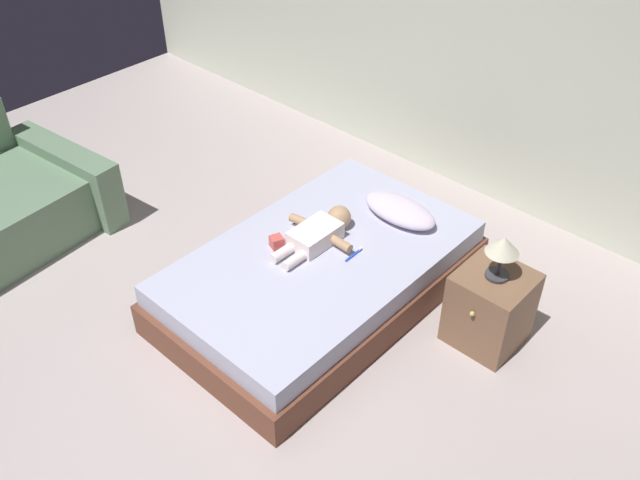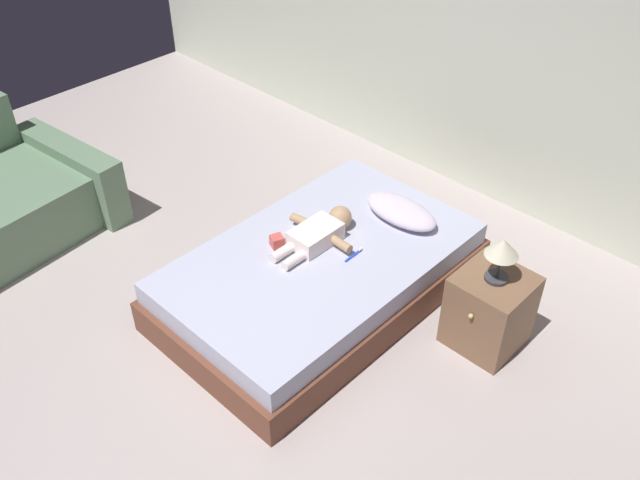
% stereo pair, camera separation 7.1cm
% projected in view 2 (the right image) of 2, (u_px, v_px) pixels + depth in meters
% --- Properties ---
extents(ground_plane, '(8.00, 8.00, 0.00)m').
position_uv_depth(ground_plane, '(183.00, 411.00, 3.79)').
color(ground_plane, '#B0A3A0').
extents(wall_behind_bed, '(8.00, 0.12, 2.61)m').
position_uv_depth(wall_behind_bed, '(513.00, 31.00, 4.67)').
color(wall_behind_bed, silver).
rests_on(wall_behind_bed, ground_plane).
extents(bed, '(1.24, 2.03, 0.37)m').
position_uv_depth(bed, '(320.00, 275.00, 4.40)').
color(bed, brown).
rests_on(bed, ground_plane).
extents(pillow, '(0.54, 0.27, 0.12)m').
position_uv_depth(pillow, '(401.00, 211.00, 4.51)').
color(pillow, silver).
rests_on(pillow, bed).
extents(baby, '(0.51, 0.63, 0.15)m').
position_uv_depth(baby, '(320.00, 232.00, 4.34)').
color(baby, white).
rests_on(baby, bed).
extents(toothbrush, '(0.02, 0.15, 0.02)m').
position_uv_depth(toothbrush, '(354.00, 255.00, 4.25)').
color(toothbrush, blue).
rests_on(toothbrush, bed).
extents(nightstand, '(0.41, 0.44, 0.50)m').
position_uv_depth(nightstand, '(489.00, 310.00, 4.05)').
color(nightstand, brown).
rests_on(nightstand, ground_plane).
extents(lamp, '(0.19, 0.19, 0.28)m').
position_uv_depth(lamp, '(502.00, 251.00, 3.77)').
color(lamp, '#333338').
rests_on(lamp, nightstand).
extents(toy_block, '(0.10, 0.10, 0.08)m').
position_uv_depth(toy_block, '(277.00, 241.00, 4.30)').
color(toy_block, '#D05249').
rests_on(toy_block, bed).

